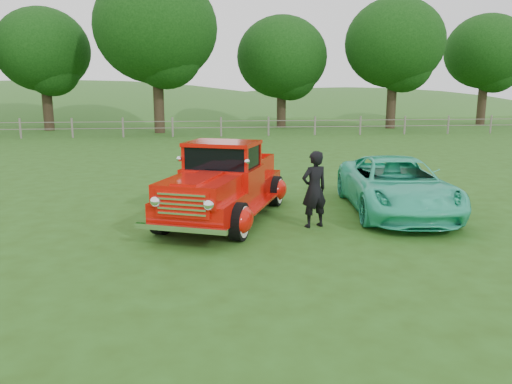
{
  "coord_description": "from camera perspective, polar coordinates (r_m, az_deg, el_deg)",
  "views": [
    {
      "loc": [
        -1.53,
        -9.39,
        2.93
      ],
      "look_at": [
        -0.27,
        1.2,
        0.71
      ],
      "focal_mm": 35.0,
      "sensor_mm": 36.0,
      "label": 1
    }
  ],
  "objects": [
    {
      "name": "tree_near_west",
      "position": [
        34.7,
        -11.38,
        17.91
      ],
      "size": [
        8.0,
        8.0,
        10.42
      ],
      "color": "black",
      "rests_on": "ground"
    },
    {
      "name": "tree_mid_west",
      "position": [
        38.92,
        -23.17,
        14.68
      ],
      "size": [
        6.4,
        6.4,
        8.46
      ],
      "color": "black",
      "rests_on": "ground"
    },
    {
      "name": "teal_sedan",
      "position": [
        12.41,
        15.71,
        0.73
      ],
      "size": [
        2.72,
        4.94,
        1.31
      ],
      "primitive_type": "imported",
      "rotation": [
        0.0,
        0.0,
        -0.12
      ],
      "color": "#33CDA2",
      "rests_on": "ground"
    },
    {
      "name": "red_pickup",
      "position": [
        11.33,
        -3.69,
        0.86
      ],
      "size": [
        3.55,
        5.27,
        1.78
      ],
      "rotation": [
        0.0,
        0.0,
        -0.39
      ],
      "color": "black",
      "rests_on": "ground"
    },
    {
      "name": "fence_line",
      "position": [
        31.52,
        -4.01,
        7.47
      ],
      "size": [
        48.0,
        0.12,
        1.2
      ],
      "color": "slate",
      "rests_on": "ground"
    },
    {
      "name": "man",
      "position": [
        10.69,
        6.67,
        0.3
      ],
      "size": [
        0.7,
        0.57,
        1.65
      ],
      "primitive_type": "imported",
      "rotation": [
        0.0,
        0.0,
        3.48
      ],
      "color": "black",
      "rests_on": "ground"
    },
    {
      "name": "tree_near_east",
      "position": [
        39.01,
        2.97,
        15.12
      ],
      "size": [
        6.8,
        6.8,
        8.33
      ],
      "color": "black",
      "rests_on": "ground"
    },
    {
      "name": "ground",
      "position": [
        9.96,
        2.36,
        -5.38
      ],
      "size": [
        140.0,
        140.0,
        0.0
      ],
      "primitive_type": "plane",
      "color": "#284B14",
      "rests_on": "ground"
    },
    {
      "name": "tree_mid_east",
      "position": [
        39.32,
        15.55,
        16.05
      ],
      "size": [
        7.2,
        7.2,
        9.44
      ],
      "color": "black",
      "rests_on": "ground"
    },
    {
      "name": "tree_far_east",
      "position": [
        45.98,
        24.84,
        14.33
      ],
      "size": [
        6.6,
        6.6,
        8.86
      ],
      "color": "black",
      "rests_on": "ground"
    },
    {
      "name": "distant_hills",
      "position": [
        69.31,
        -8.89,
        5.39
      ],
      "size": [
        116.0,
        60.0,
        18.0
      ],
      "color": "#315E22",
      "rests_on": "ground"
    }
  ]
}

